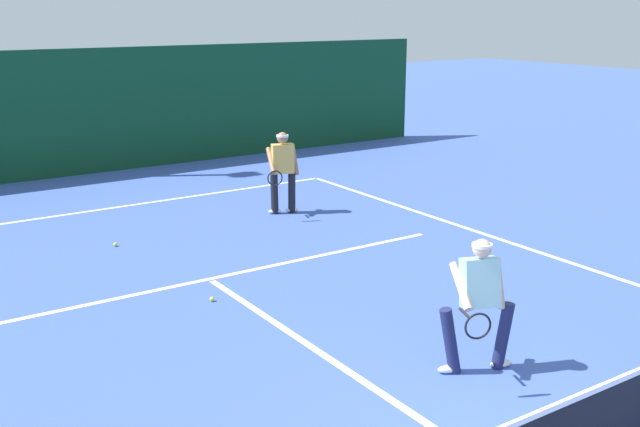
{
  "coord_description": "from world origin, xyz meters",
  "views": [
    {
      "loc": [
        -4.54,
        -3.33,
        3.95
      ],
      "look_at": [
        1.43,
        5.65,
        1.0
      ],
      "focal_mm": 42.56,
      "sensor_mm": 36.0,
      "label": 1
    }
  ],
  "objects_px": {
    "player_far": "(283,169)",
    "tennis_ball": "(212,299)",
    "tennis_ball_extra": "(115,244)",
    "player_near": "(479,300)"
  },
  "relations": [
    {
      "from": "player_near",
      "to": "player_far",
      "type": "bearing_deg",
      "value": -82.33
    },
    {
      "from": "player_far",
      "to": "tennis_ball_extra",
      "type": "bearing_deg",
      "value": 22.63
    },
    {
      "from": "tennis_ball",
      "to": "tennis_ball_extra",
      "type": "xyz_separation_m",
      "value": [
        -0.28,
        3.18,
        0.0
      ]
    },
    {
      "from": "player_near",
      "to": "tennis_ball_extra",
      "type": "relative_size",
      "value": 23.42
    },
    {
      "from": "player_far",
      "to": "tennis_ball",
      "type": "bearing_deg",
      "value": 65.3
    },
    {
      "from": "tennis_ball",
      "to": "player_far",
      "type": "bearing_deg",
      "value": 47.01
    },
    {
      "from": "player_near",
      "to": "tennis_ball",
      "type": "distance_m",
      "value": 3.92
    },
    {
      "from": "player_near",
      "to": "tennis_ball_extra",
      "type": "distance_m",
      "value": 6.99
    },
    {
      "from": "player_far",
      "to": "tennis_ball",
      "type": "distance_m",
      "value": 4.79
    },
    {
      "from": "player_near",
      "to": "player_far",
      "type": "xyz_separation_m",
      "value": [
        1.66,
        6.96,
        0.04
      ]
    }
  ]
}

